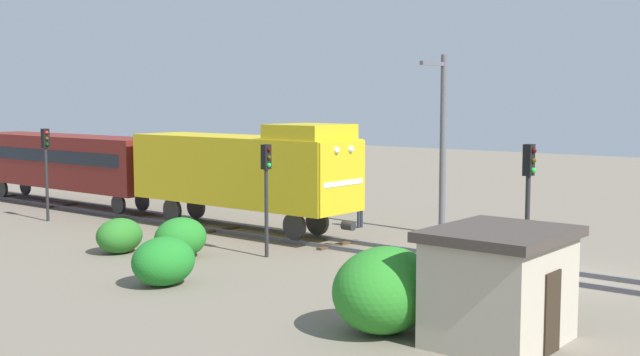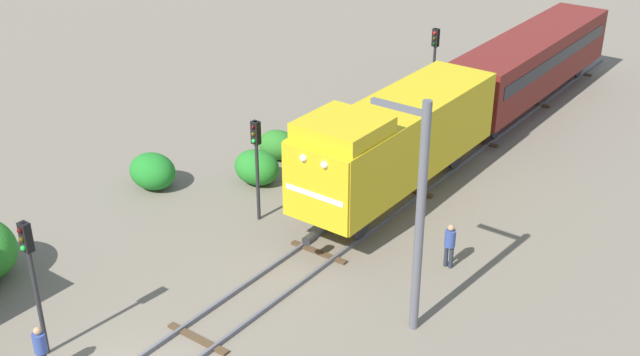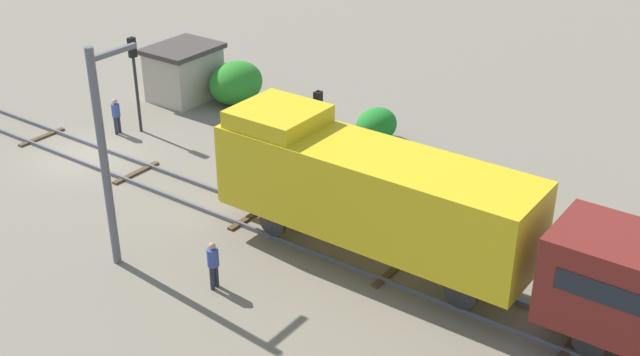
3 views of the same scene
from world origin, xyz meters
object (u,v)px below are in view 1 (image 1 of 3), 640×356
at_px(passenger_car_leading, 67,160).
at_px(locomotive, 245,169).
at_px(worker_near_track, 559,264).
at_px(traffic_signal_far, 46,157).
at_px(catenary_mast, 442,140).
at_px(worker_by_signal, 360,206).
at_px(traffic_signal_mid, 266,179).
at_px(relay_hut, 499,285).
at_px(traffic_signal_near, 528,193).

bearing_deg(passenger_car_leading, locomotive, -90.00).
distance_m(locomotive, worker_near_track, 15.42).
bearing_deg(traffic_signal_far, catenary_mast, -62.43).
relative_size(traffic_signal_far, worker_by_signal, 2.57).
height_order(traffic_signal_mid, worker_by_signal, traffic_signal_mid).
bearing_deg(passenger_car_leading, traffic_signal_far, -133.21).
height_order(worker_by_signal, relay_hut, relay_hut).
bearing_deg(relay_hut, locomotive, 64.57).
height_order(traffic_signal_near, catenary_mast, catenary_mast).
height_order(passenger_car_leading, traffic_signal_mid, traffic_signal_mid).
bearing_deg(locomotive, traffic_signal_mid, -127.35).
relative_size(traffic_signal_near, relay_hut, 1.28).
xyz_separation_m(worker_near_track, catenary_mast, (7.34, 8.29, 3.05)).
bearing_deg(catenary_mast, traffic_signal_near, -136.81).
height_order(locomotive, traffic_signal_near, locomotive).
relative_size(traffic_signal_mid, worker_by_signal, 2.43).
distance_m(traffic_signal_far, relay_hut, 25.63).
distance_m(locomotive, traffic_signal_near, 14.83).
relative_size(catenary_mast, relay_hut, 2.18).
xyz_separation_m(locomotive, worker_near_track, (-2.40, -15.13, -1.78)).
relative_size(worker_near_track, catenary_mast, 0.22).
bearing_deg(worker_near_track, worker_by_signal, 103.22).
relative_size(passenger_car_leading, worker_by_signal, 8.24).
height_order(traffic_signal_near, traffic_signal_far, traffic_signal_near).
distance_m(traffic_signal_mid, worker_by_signal, 7.95).
relative_size(passenger_car_leading, traffic_signal_mid, 3.39).
relative_size(locomotive, relay_hut, 3.31).
bearing_deg(catenary_mast, traffic_signal_mid, 164.03).
distance_m(worker_near_track, worker_by_signal, 13.73).
relative_size(traffic_signal_far, relay_hut, 1.25).
xyz_separation_m(traffic_signal_near, traffic_signal_far, (-0.40, 23.98, -0.08)).
distance_m(traffic_signal_mid, worker_near_track, 10.89).
relative_size(locomotive, traffic_signal_near, 2.58).
bearing_deg(relay_hut, worker_by_signal, 47.32).
relative_size(passenger_car_leading, relay_hut, 4.00).
height_order(worker_by_signal, catenary_mast, catenary_mast).
xyz_separation_m(passenger_car_leading, worker_by_signal, (4.20, -16.43, -1.53)).
relative_size(passenger_car_leading, catenary_mast, 1.84).
xyz_separation_m(locomotive, passenger_car_leading, (0.00, 13.34, -0.25)).
xyz_separation_m(traffic_signal_near, worker_near_track, (0.80, -0.65, -2.11)).
xyz_separation_m(passenger_car_leading, catenary_mast, (4.94, -20.18, 1.53)).
bearing_deg(traffic_signal_far, traffic_signal_mid, -89.18).
height_order(passenger_car_leading, worker_near_track, passenger_car_leading).
xyz_separation_m(traffic_signal_far, relay_hut, (-3.90, -25.28, -1.64)).
distance_m(locomotive, traffic_signal_far, 10.17).
bearing_deg(traffic_signal_near, worker_by_signal, 56.99).
xyz_separation_m(traffic_signal_mid, relay_hut, (-4.10, -11.32, -1.48)).
height_order(traffic_signal_far, worker_by_signal, traffic_signal_far).
bearing_deg(traffic_signal_far, passenger_car_leading, 46.79).
relative_size(locomotive, worker_near_track, 6.82).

